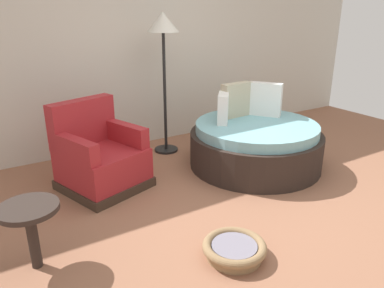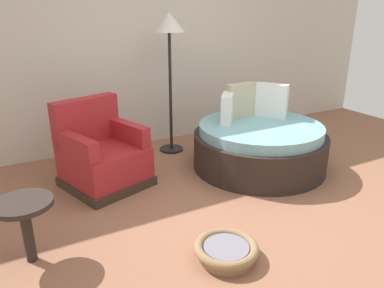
% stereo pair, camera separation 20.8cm
% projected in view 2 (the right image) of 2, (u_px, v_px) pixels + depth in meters
% --- Properties ---
extents(ground_plane, '(8.00, 8.00, 0.02)m').
position_uv_depth(ground_plane, '(249.00, 207.00, 3.69)').
color(ground_plane, '#936047').
extents(back_wall, '(8.00, 0.12, 3.00)m').
position_uv_depth(back_wall, '(152.00, 36.00, 5.10)').
color(back_wall, beige).
rests_on(back_wall, ground_plane).
extents(round_daybed, '(1.61, 1.61, 0.98)m').
position_uv_depth(round_daybed, '(259.00, 145.00, 4.54)').
color(round_daybed, '#2D231E').
rests_on(round_daybed, ground_plane).
extents(red_armchair, '(1.01, 1.01, 0.94)m').
position_uv_depth(red_armchair, '(102.00, 156.00, 4.06)').
color(red_armchair, '#38281E').
rests_on(red_armchair, ground_plane).
extents(pet_basket, '(0.51, 0.51, 0.13)m').
position_uv_depth(pet_basket, '(226.00, 250.00, 2.90)').
color(pet_basket, '#8E704C').
rests_on(pet_basket, ground_plane).
extents(side_table, '(0.44, 0.44, 0.52)m').
position_uv_depth(side_table, '(24.00, 212.00, 2.76)').
color(side_table, '#2D231E').
rests_on(side_table, ground_plane).
extents(floor_lamp, '(0.40, 0.40, 1.82)m').
position_uv_depth(floor_lamp, '(169.00, 36.00, 4.64)').
color(floor_lamp, black).
rests_on(floor_lamp, ground_plane).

